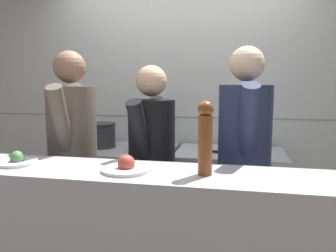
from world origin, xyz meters
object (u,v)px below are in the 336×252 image
object	(u,v)px
oven_range	(126,194)
chef_sous	(152,168)
plated_dish_appetiser	(126,167)
pepper_mill	(205,137)
sauce_pot	(146,141)
stock_pot	(101,135)
mixing_bowl_steel	(230,145)
plated_dish_main	(17,161)
chef_line	(244,162)
chef_head_cook	(73,157)
chefs_knife	(226,153)

from	to	relation	value
oven_range	chef_sous	distance (m)	0.93
plated_dish_appetiser	pepper_mill	world-z (taller)	pepper_mill
sauce_pot	plated_dish_appetiser	distance (m)	1.24
stock_pot	oven_range	bearing A→B (deg)	-4.27
mixing_bowl_steel	pepper_mill	distance (m)	1.35
mixing_bowl_steel	plated_dish_main	size ratio (longest dim) A/B	1.19
oven_range	plated_dish_main	distance (m)	1.40
mixing_bowl_steel	plated_dish_main	xyz separation A→B (m)	(-1.18, -1.31, 0.11)
sauce_pot	chef_line	size ratio (longest dim) A/B	0.19
plated_dish_appetiser	chef_sous	size ratio (longest dim) A/B	0.16
mixing_bowl_steel	chef_head_cook	xyz separation A→B (m)	(-1.12, -0.78, 0.02)
pepper_mill	plated_dish_main	bearing A→B (deg)	179.88
oven_range	chefs_knife	xyz separation A→B (m)	(0.93, -0.10, 0.46)
chef_head_cook	plated_dish_main	bearing A→B (deg)	-107.21
sauce_pot	plated_dish_main	world-z (taller)	plated_dish_main
plated_dish_appetiser	sauce_pot	bearing A→B (deg)	100.68
stock_pot	mixing_bowl_steel	size ratio (longest dim) A/B	1.08
oven_range	stock_pot	size ratio (longest dim) A/B	3.09
plated_dish_main	chef_sous	size ratio (longest dim) A/B	0.14
sauce_pot	chefs_knife	size ratio (longest dim) A/B	0.99
oven_range	mixing_bowl_steel	distance (m)	1.08
mixing_bowl_steel	plated_dish_appetiser	world-z (taller)	plated_dish_appetiser
oven_range	chefs_knife	size ratio (longest dim) A/B	2.69
sauce_pot	plated_dish_main	size ratio (longest dim) A/B	1.46
stock_pot	chef_sous	world-z (taller)	chef_sous
sauce_pot	plated_dish_main	distance (m)	1.28
plated_dish_main	chef_head_cook	distance (m)	0.54
pepper_mill	stock_pot	bearing A→B (deg)	131.07
oven_range	pepper_mill	size ratio (longest dim) A/B	2.37
pepper_mill	oven_range	bearing A→B (deg)	124.38
oven_range	plated_dish_main	bearing A→B (deg)	-100.01
plated_dish_main	pepper_mill	bearing A→B (deg)	-0.12
oven_range	plated_dish_appetiser	bearing A→B (deg)	-70.74
plated_dish_appetiser	chef_line	world-z (taller)	chef_line
stock_pot	plated_dish_main	size ratio (longest dim) A/B	1.29
plated_dish_main	chef_line	size ratio (longest dim) A/B	0.13
plated_dish_main	sauce_pot	bearing A→B (deg)	70.24
stock_pot	mixing_bowl_steel	distance (m)	1.22
pepper_mill	chef_line	bearing A→B (deg)	70.68
stock_pot	mixing_bowl_steel	bearing A→B (deg)	2.19
mixing_bowl_steel	stock_pot	bearing A→B (deg)	-177.81
mixing_bowl_steel	chefs_knife	world-z (taller)	mixing_bowl_steel
stock_pot	pepper_mill	world-z (taller)	pepper_mill
chef_line	pepper_mill	bearing A→B (deg)	-112.60
pepper_mill	mixing_bowl_steel	bearing A→B (deg)	85.32
stock_pot	chefs_knife	distance (m)	1.19
plated_dish_main	chef_line	world-z (taller)	chef_line
oven_range	plated_dish_appetiser	xyz separation A→B (m)	(0.44, -1.26, 0.61)
chefs_knife	pepper_mill	xyz separation A→B (m)	(-0.08, -1.15, 0.33)
stock_pot	chef_line	world-z (taller)	chef_line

